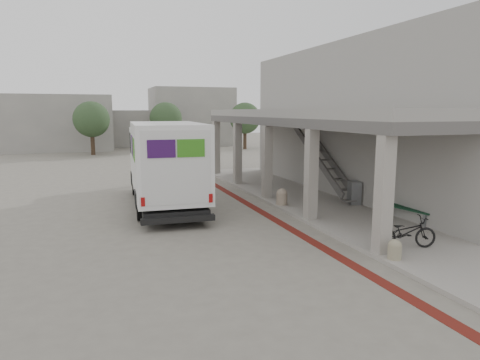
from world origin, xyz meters
name	(u,v)px	position (x,y,z in m)	size (l,w,h in m)	color
ground	(261,230)	(0.00, 0.00, 0.00)	(120.00, 120.00, 0.00)	slate
bike_lane_stripe	(266,214)	(1.00, 2.00, 0.01)	(0.35, 40.00, 0.01)	#5F1913
sidewalk	(363,219)	(4.00, 0.00, 0.06)	(4.40, 28.00, 0.12)	gray
transit_building	(360,123)	(6.83, 4.50, 3.40)	(7.60, 17.00, 7.00)	gray
distant_backdrop	(112,122)	(-2.84, 35.89, 2.70)	(28.00, 10.00, 6.50)	gray
tree_left	(91,119)	(-5.00, 28.00, 3.18)	(3.20, 3.20, 4.80)	#38281C
tree_mid	(166,119)	(2.00, 30.00, 3.18)	(3.20, 3.20, 4.80)	#38281C
tree_right	(245,118)	(10.00, 29.00, 3.18)	(3.20, 3.20, 4.80)	#38281C
fedex_truck	(165,162)	(-2.37, 4.83, 1.86)	(3.05, 8.32, 3.49)	black
bench	(406,211)	(5.14, -0.92, 0.46)	(0.85, 2.09, 0.48)	slate
bollard_near	(395,249)	(2.10, -4.05, 0.39)	(0.35, 0.35, 0.53)	gray
bollard_far	(282,197)	(2.10, 2.92, 0.46)	(0.45, 0.45, 0.68)	gray
utility_cabinet	(354,193)	(5.00, 2.04, 0.60)	(0.43, 0.57, 0.95)	slate
bicycle_black	(406,232)	(3.00, -3.39, 0.58)	(0.61, 1.74, 0.91)	black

